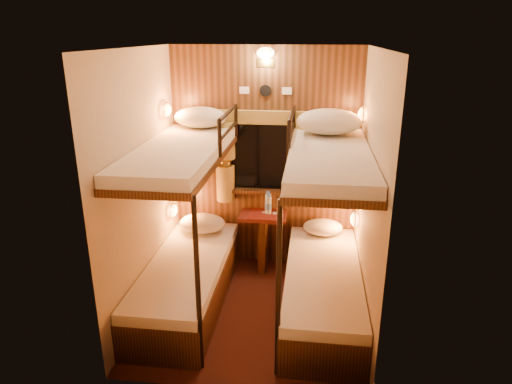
# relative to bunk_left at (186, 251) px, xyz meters

# --- Properties ---
(floor) EXTENTS (2.10, 2.10, 0.00)m
(floor) POSITION_rel_bunk_left_xyz_m (0.65, -0.07, -0.56)
(floor) COLOR #35160E
(floor) RESTS_ON ground
(ceiling) EXTENTS (2.10, 2.10, 0.00)m
(ceiling) POSITION_rel_bunk_left_xyz_m (0.65, -0.07, 1.84)
(ceiling) COLOR silver
(ceiling) RESTS_ON wall_back
(wall_back) EXTENTS (2.40, 0.00, 2.40)m
(wall_back) POSITION_rel_bunk_left_xyz_m (0.65, 0.98, 0.64)
(wall_back) COLOR #C6B293
(wall_back) RESTS_ON floor
(wall_front) EXTENTS (2.40, 0.00, 2.40)m
(wall_front) POSITION_rel_bunk_left_xyz_m (0.65, -1.12, 0.64)
(wall_front) COLOR #C6B293
(wall_front) RESTS_ON floor
(wall_left) EXTENTS (0.00, 2.40, 2.40)m
(wall_left) POSITION_rel_bunk_left_xyz_m (-0.35, -0.07, 0.64)
(wall_left) COLOR #C6B293
(wall_left) RESTS_ON floor
(wall_right) EXTENTS (0.00, 2.40, 2.40)m
(wall_right) POSITION_rel_bunk_left_xyz_m (1.65, -0.07, 0.64)
(wall_right) COLOR #C6B293
(wall_right) RESTS_ON floor
(back_panel) EXTENTS (2.00, 0.03, 2.40)m
(back_panel) POSITION_rel_bunk_left_xyz_m (0.65, 0.97, 0.64)
(back_panel) COLOR #321E0D
(back_panel) RESTS_ON floor
(bunk_left) EXTENTS (0.72, 1.90, 1.82)m
(bunk_left) POSITION_rel_bunk_left_xyz_m (0.00, 0.00, 0.00)
(bunk_left) COLOR #321E0D
(bunk_left) RESTS_ON floor
(bunk_right) EXTENTS (0.72, 1.90, 1.82)m
(bunk_right) POSITION_rel_bunk_left_xyz_m (1.30, 0.00, 0.00)
(bunk_right) COLOR #321E0D
(bunk_right) RESTS_ON floor
(window) EXTENTS (1.00, 0.12, 0.79)m
(window) POSITION_rel_bunk_left_xyz_m (0.65, 0.94, 0.62)
(window) COLOR black
(window) RESTS_ON back_panel
(curtains) EXTENTS (1.10, 0.22, 1.00)m
(curtains) POSITION_rel_bunk_left_xyz_m (0.65, 0.90, 0.71)
(curtains) COLOR olive
(curtains) RESTS_ON back_panel
(back_fixtures) EXTENTS (0.54, 0.09, 0.48)m
(back_fixtures) POSITION_rel_bunk_left_xyz_m (0.65, 0.93, 1.69)
(back_fixtures) COLOR black
(back_fixtures) RESTS_ON back_panel
(reading_lamps) EXTENTS (2.00, 0.20, 1.25)m
(reading_lamps) POSITION_rel_bunk_left_xyz_m (0.65, 0.63, 0.68)
(reading_lamps) COLOR orange
(reading_lamps) RESTS_ON wall_left
(table) EXTENTS (0.50, 0.34, 0.66)m
(table) POSITION_rel_bunk_left_xyz_m (0.65, 0.78, -0.14)
(table) COLOR #5D1F15
(table) RESTS_ON floor
(bottle_left) EXTENTS (0.07, 0.07, 0.25)m
(bottle_left) POSITION_rel_bunk_left_xyz_m (0.70, 0.83, 0.20)
(bottle_left) COLOR #99BFE5
(bottle_left) RESTS_ON table
(bottle_right) EXTENTS (0.07, 0.07, 0.23)m
(bottle_right) POSITION_rel_bunk_left_xyz_m (0.71, 0.80, 0.19)
(bottle_right) COLOR #99BFE5
(bottle_right) RESTS_ON table
(sachet_a) EXTENTS (0.10, 0.08, 0.01)m
(sachet_a) POSITION_rel_bunk_left_xyz_m (0.80, 0.81, 0.09)
(sachet_a) COLOR silver
(sachet_a) RESTS_ON table
(sachet_b) EXTENTS (0.07, 0.05, 0.01)m
(sachet_b) POSITION_rel_bunk_left_xyz_m (0.67, 0.82, 0.09)
(sachet_b) COLOR silver
(sachet_b) RESTS_ON table
(pillow_lower_left) EXTENTS (0.50, 0.36, 0.20)m
(pillow_lower_left) POSITION_rel_bunk_left_xyz_m (-0.00, 0.67, -0.00)
(pillow_lower_left) COLOR silver
(pillow_lower_left) RESTS_ON bunk_left
(pillow_lower_right) EXTENTS (0.42, 0.30, 0.17)m
(pillow_lower_right) POSITION_rel_bunk_left_xyz_m (1.30, 0.77, -0.02)
(pillow_lower_right) COLOR silver
(pillow_lower_right) RESTS_ON bunk_right
(pillow_upper_left) EXTENTS (0.54, 0.39, 0.21)m
(pillow_upper_left) POSITION_rel_bunk_left_xyz_m (-0.00, 0.76, 1.14)
(pillow_upper_left) COLOR silver
(pillow_upper_left) RESTS_ON bunk_left
(pillow_upper_right) EXTENTS (0.62, 0.44, 0.24)m
(pillow_upper_right) POSITION_rel_bunk_left_xyz_m (1.30, 0.59, 1.15)
(pillow_upper_right) COLOR silver
(pillow_upper_right) RESTS_ON bunk_right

